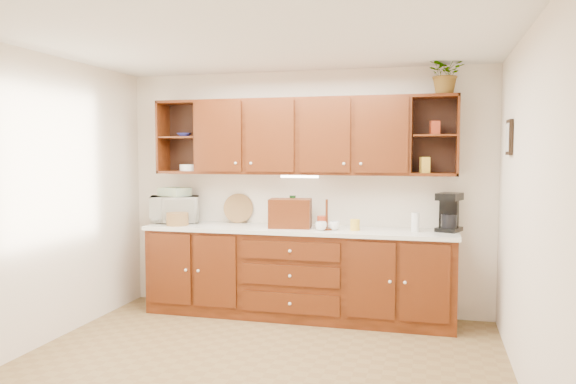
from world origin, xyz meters
The scene contains 26 objects.
floor centered at (0.00, 0.00, 0.00)m, with size 4.00×4.00×0.00m, color olive.
ceiling centered at (0.00, 0.00, 2.60)m, with size 4.00×4.00×0.00m, color white.
back_wall centered at (0.00, 1.75, 1.30)m, with size 4.00×4.00×0.00m, color #EFE1C9.
left_wall centered at (-2.00, 0.00, 1.30)m, with size 3.50×3.50×0.00m, color #EFE1C9.
right_wall centered at (2.00, 0.00, 1.30)m, with size 3.50×3.50×0.00m, color #EFE1C9.
base_cabinets centered at (0.00, 1.45, 0.45)m, with size 3.20×0.60×0.90m, color #331305.
countertop centered at (0.00, 1.44, 0.92)m, with size 3.24×0.64×0.04m, color silver.
upper_cabinets centered at (0.01, 1.59, 1.89)m, with size 3.20×0.33×0.80m.
undercabinet_light centered at (0.00, 1.53, 1.47)m, with size 0.40×0.05×0.03m, color white.
framed_picture centered at (1.98, 0.90, 1.85)m, with size 0.03×0.24×0.30m, color black.
wicker_basket centered at (-1.30, 1.31, 1.01)m, with size 0.24×0.24×0.14m, color olive.
microwave centered at (-1.45, 1.57, 1.09)m, with size 0.53×0.36×0.29m, color beige.
towel_stack centered at (-1.45, 1.57, 1.28)m, with size 0.32×0.23×0.09m, color #DBC867.
wine_bottle centered at (-0.08, 1.55, 1.10)m, with size 0.07×0.07×0.33m, color black.
woven_tray centered at (-0.74, 1.69, 0.95)m, with size 0.33×0.33×0.02m, color olive.
bread_box centered at (-0.07, 1.43, 1.09)m, with size 0.43×0.27×0.30m, color #331305.
mug_tree centered at (0.32, 1.37, 0.99)m, with size 0.25×0.26×0.31m.
canister_red centered at (0.27, 1.41, 1.01)m, with size 0.11×0.11×0.14m, color #9B2F16.
canister_white centered at (1.20, 1.45, 1.03)m, with size 0.08×0.08×0.19m, color white.
canister_yellow centered at (0.61, 1.40, 1.00)m, with size 0.10×0.10×0.11m, color yellow.
coffee_maker centered at (1.52, 1.59, 1.12)m, with size 0.28×0.32×0.38m.
bowl_stack centered at (-1.33, 1.57, 1.92)m, with size 0.15×0.15×0.04m, color navy.
plate_stack centered at (-1.27, 1.57, 1.56)m, with size 0.22×0.22×0.07m, color white.
pantry_box_yellow centered at (1.28, 1.56, 1.60)m, with size 0.09×0.07×0.16m, color yellow.
pantry_box_red centered at (1.37, 1.55, 1.97)m, with size 0.09×0.08×0.13m, color #9B2F16.
potted_plant centered at (1.47, 1.54, 2.49)m, with size 0.36×0.31×0.40m, color #999999.
Camera 1 is at (1.36, -4.19, 1.72)m, focal length 35.00 mm.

